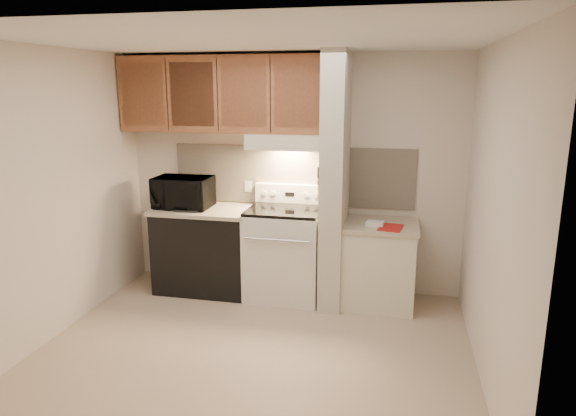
% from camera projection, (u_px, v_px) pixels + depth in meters
% --- Properties ---
extents(floor, '(3.60, 3.60, 0.00)m').
position_uv_depth(floor, '(255.00, 348.00, 4.36)').
color(floor, tan).
rests_on(floor, ground).
extents(ceiling, '(3.60, 3.60, 0.00)m').
position_uv_depth(ceiling, '(250.00, 40.00, 3.78)').
color(ceiling, white).
rests_on(ceiling, wall_back).
extents(wall_back, '(3.60, 2.50, 0.02)m').
position_uv_depth(wall_back, '(292.00, 174.00, 5.49)').
color(wall_back, beige).
rests_on(wall_back, floor).
extents(wall_left, '(0.02, 3.00, 2.50)m').
position_uv_depth(wall_left, '(53.00, 195.00, 4.44)').
color(wall_left, beige).
rests_on(wall_left, floor).
extents(wall_right, '(0.02, 3.00, 2.50)m').
position_uv_depth(wall_right, '(493.00, 217.00, 3.69)').
color(wall_right, beige).
rests_on(wall_right, floor).
extents(backsplash, '(2.60, 0.02, 0.63)m').
position_uv_depth(backsplash, '(292.00, 176.00, 5.48)').
color(backsplash, beige).
rests_on(backsplash, wall_back).
extents(range_body, '(0.76, 0.65, 0.92)m').
position_uv_depth(range_body, '(285.00, 254.00, 5.35)').
color(range_body, silver).
rests_on(range_body, floor).
extents(oven_window, '(0.50, 0.01, 0.30)m').
position_uv_depth(oven_window, '(278.00, 260.00, 5.04)').
color(oven_window, black).
rests_on(oven_window, range_body).
extents(oven_handle, '(0.65, 0.02, 0.02)m').
position_uv_depth(oven_handle, '(277.00, 240.00, 4.95)').
color(oven_handle, silver).
rests_on(oven_handle, range_body).
extents(cooktop, '(0.74, 0.64, 0.03)m').
position_uv_depth(cooktop, '(285.00, 210.00, 5.24)').
color(cooktop, black).
rests_on(cooktop, range_body).
extents(range_backguard, '(0.76, 0.08, 0.20)m').
position_uv_depth(range_backguard, '(291.00, 193.00, 5.48)').
color(range_backguard, silver).
rests_on(range_backguard, range_body).
extents(range_display, '(0.10, 0.01, 0.04)m').
position_uv_depth(range_display, '(290.00, 194.00, 5.44)').
color(range_display, black).
rests_on(range_display, range_backguard).
extents(range_knob_left_outer, '(0.05, 0.02, 0.05)m').
position_uv_depth(range_knob_left_outer, '(264.00, 193.00, 5.50)').
color(range_knob_left_outer, silver).
rests_on(range_knob_left_outer, range_backguard).
extents(range_knob_left_inner, '(0.05, 0.02, 0.05)m').
position_uv_depth(range_knob_left_inner, '(273.00, 194.00, 5.48)').
color(range_knob_left_inner, silver).
rests_on(range_knob_left_inner, range_backguard).
extents(range_knob_right_inner, '(0.05, 0.02, 0.05)m').
position_uv_depth(range_knob_right_inner, '(306.00, 195.00, 5.40)').
color(range_knob_right_inner, silver).
rests_on(range_knob_right_inner, range_backguard).
extents(range_knob_right_outer, '(0.05, 0.02, 0.05)m').
position_uv_depth(range_knob_right_outer, '(316.00, 195.00, 5.38)').
color(range_knob_right_outer, silver).
rests_on(range_knob_right_outer, range_backguard).
extents(dishwasher_front, '(1.00, 0.63, 0.87)m').
position_uv_depth(dishwasher_front, '(206.00, 251.00, 5.54)').
color(dishwasher_front, black).
rests_on(dishwasher_front, floor).
extents(left_countertop, '(1.04, 0.67, 0.04)m').
position_uv_depth(left_countertop, '(204.00, 210.00, 5.44)').
color(left_countertop, '#B7A890').
rests_on(left_countertop, dishwasher_front).
extents(spoon_rest, '(0.25, 0.09, 0.02)m').
position_uv_depth(spoon_rest, '(186.00, 211.00, 5.27)').
color(spoon_rest, black).
rests_on(spoon_rest, left_countertop).
extents(teal_jar, '(0.12, 0.12, 0.10)m').
position_uv_depth(teal_jar, '(169.00, 204.00, 5.40)').
color(teal_jar, '#1C6362').
rests_on(teal_jar, left_countertop).
extents(outlet, '(0.08, 0.01, 0.12)m').
position_uv_depth(outlet, '(248.00, 186.00, 5.60)').
color(outlet, beige).
rests_on(outlet, backsplash).
extents(microwave, '(0.59, 0.41, 0.33)m').
position_uv_depth(microwave, '(183.00, 192.00, 5.42)').
color(microwave, black).
rests_on(microwave, left_countertop).
extents(partition_pillar, '(0.22, 0.70, 2.50)m').
position_uv_depth(partition_pillar, '(335.00, 182.00, 5.05)').
color(partition_pillar, beige).
rests_on(partition_pillar, floor).
extents(pillar_trim, '(0.01, 0.70, 0.04)m').
position_uv_depth(pillar_trim, '(323.00, 176.00, 5.07)').
color(pillar_trim, '#975837').
rests_on(pillar_trim, partition_pillar).
extents(knife_strip, '(0.02, 0.42, 0.04)m').
position_uv_depth(knife_strip, '(322.00, 175.00, 5.01)').
color(knife_strip, black).
rests_on(knife_strip, partition_pillar).
extents(knife_blade_a, '(0.01, 0.03, 0.16)m').
position_uv_depth(knife_blade_a, '(318.00, 188.00, 4.89)').
color(knife_blade_a, silver).
rests_on(knife_blade_a, knife_strip).
extents(knife_handle_a, '(0.02, 0.02, 0.10)m').
position_uv_depth(knife_handle_a, '(318.00, 173.00, 4.85)').
color(knife_handle_a, black).
rests_on(knife_handle_a, knife_strip).
extents(knife_blade_b, '(0.01, 0.04, 0.18)m').
position_uv_depth(knife_blade_b, '(319.00, 188.00, 4.95)').
color(knife_blade_b, silver).
rests_on(knife_blade_b, knife_strip).
extents(knife_handle_b, '(0.02, 0.02, 0.10)m').
position_uv_depth(knife_handle_b, '(320.00, 171.00, 4.92)').
color(knife_handle_b, black).
rests_on(knife_handle_b, knife_strip).
extents(knife_blade_c, '(0.01, 0.04, 0.20)m').
position_uv_depth(knife_blade_c, '(321.00, 187.00, 5.04)').
color(knife_blade_c, silver).
rests_on(knife_blade_c, knife_strip).
extents(knife_handle_c, '(0.02, 0.02, 0.10)m').
position_uv_depth(knife_handle_c, '(321.00, 170.00, 5.01)').
color(knife_handle_c, black).
rests_on(knife_handle_c, knife_strip).
extents(knife_blade_d, '(0.01, 0.04, 0.16)m').
position_uv_depth(knife_blade_d, '(322.00, 184.00, 5.11)').
color(knife_blade_d, silver).
rests_on(knife_blade_d, knife_strip).
extents(knife_handle_d, '(0.02, 0.02, 0.10)m').
position_uv_depth(knife_handle_d, '(322.00, 169.00, 5.09)').
color(knife_handle_d, black).
rests_on(knife_handle_d, knife_strip).
extents(knife_blade_e, '(0.01, 0.04, 0.18)m').
position_uv_depth(knife_blade_e, '(323.00, 183.00, 5.20)').
color(knife_blade_e, silver).
rests_on(knife_blade_e, knife_strip).
extents(knife_handle_e, '(0.02, 0.02, 0.10)m').
position_uv_depth(knife_handle_e, '(323.00, 168.00, 5.15)').
color(knife_handle_e, black).
rests_on(knife_handle_e, knife_strip).
extents(oven_mitt, '(0.03, 0.10, 0.25)m').
position_uv_depth(oven_mitt, '(324.00, 190.00, 5.27)').
color(oven_mitt, slate).
rests_on(oven_mitt, partition_pillar).
extents(right_cab_base, '(0.70, 0.60, 0.81)m').
position_uv_depth(right_cab_base, '(379.00, 266.00, 5.15)').
color(right_cab_base, beige).
rests_on(right_cab_base, floor).
extents(right_countertop, '(0.74, 0.64, 0.04)m').
position_uv_depth(right_countertop, '(381.00, 225.00, 5.06)').
color(right_countertop, '#B7A890').
rests_on(right_countertop, right_cab_base).
extents(red_folder, '(0.25, 0.31, 0.01)m').
position_uv_depth(red_folder, '(391.00, 228.00, 4.89)').
color(red_folder, '#B21917').
rests_on(red_folder, right_countertop).
extents(white_box, '(0.18, 0.13, 0.04)m').
position_uv_depth(white_box, '(375.00, 224.00, 4.96)').
color(white_box, white).
rests_on(white_box, right_countertop).
extents(range_hood, '(0.78, 0.44, 0.15)m').
position_uv_depth(range_hood, '(287.00, 141.00, 5.20)').
color(range_hood, beige).
rests_on(range_hood, upper_cabinets).
extents(hood_lip, '(0.78, 0.04, 0.06)m').
position_uv_depth(hood_lip, '(283.00, 148.00, 5.01)').
color(hood_lip, beige).
rests_on(hood_lip, range_hood).
extents(upper_cabinets, '(2.18, 0.33, 0.77)m').
position_uv_depth(upper_cabinets, '(223.00, 94.00, 5.27)').
color(upper_cabinets, '#975837').
rests_on(upper_cabinets, wall_back).
extents(cab_door_a, '(0.46, 0.01, 0.63)m').
position_uv_depth(cab_door_a, '(142.00, 94.00, 5.29)').
color(cab_door_a, '#975837').
rests_on(cab_door_a, upper_cabinets).
extents(cab_gap_a, '(0.01, 0.01, 0.73)m').
position_uv_depth(cab_gap_a, '(167.00, 94.00, 5.23)').
color(cab_gap_a, black).
rests_on(cab_gap_a, upper_cabinets).
extents(cab_door_b, '(0.46, 0.01, 0.63)m').
position_uv_depth(cab_door_b, '(192.00, 94.00, 5.18)').
color(cab_door_b, '#975837').
rests_on(cab_door_b, upper_cabinets).
extents(cab_gap_b, '(0.01, 0.01, 0.73)m').
position_uv_depth(cab_gap_b, '(217.00, 95.00, 5.12)').
color(cab_gap_b, black).
rests_on(cab_gap_b, upper_cabinets).
extents(cab_door_c, '(0.46, 0.01, 0.63)m').
position_uv_depth(cab_door_c, '(244.00, 95.00, 5.07)').
color(cab_door_c, '#975837').
rests_on(cab_door_c, upper_cabinets).
extents(cab_gap_c, '(0.01, 0.01, 0.73)m').
position_uv_depth(cab_gap_c, '(270.00, 95.00, 5.01)').
color(cab_gap_c, black).
rests_on(cab_gap_c, upper_cabinets).
extents(cab_door_d, '(0.46, 0.01, 0.63)m').
position_uv_depth(cab_door_d, '(298.00, 95.00, 4.95)').
color(cab_door_d, '#975837').
rests_on(cab_door_d, upper_cabinets).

